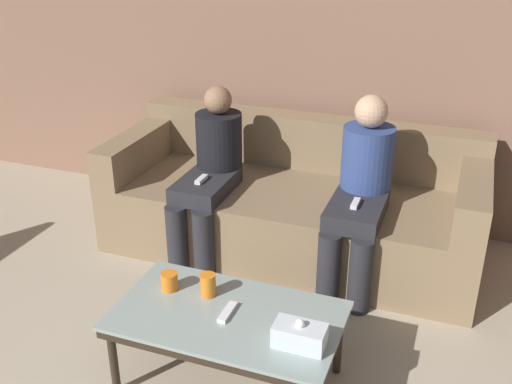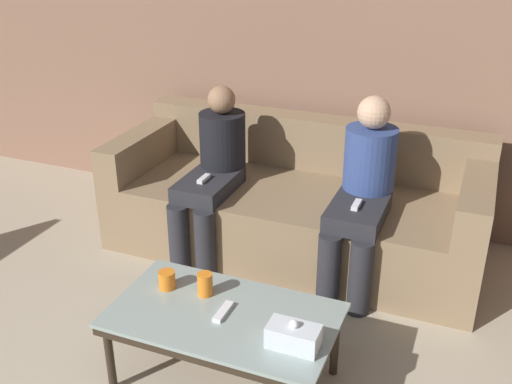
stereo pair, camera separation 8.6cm
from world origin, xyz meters
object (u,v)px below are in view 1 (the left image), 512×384
object	(u,v)px
game_remote	(228,312)
tissue_box	(300,335)
seated_person_mid_left	(361,189)
cup_near_left	(208,285)
couch	(293,205)
cup_near_right	(169,281)
coffee_table	(228,321)
seated_person_left_end	(211,170)

from	to	relation	value
game_remote	tissue_box	bearing A→B (deg)	-14.57
seated_person_mid_left	cup_near_left	bearing A→B (deg)	-116.80
couch	cup_near_right	xyz separation A→B (m)	(-0.23, -1.27, 0.13)
couch	game_remote	size ratio (longest dim) A/B	15.73
cup_near_left	cup_near_right	world-z (taller)	cup_near_left
couch	coffee_table	distance (m)	1.36
coffee_table	game_remote	size ratio (longest dim) A/B	6.89
seated_person_left_end	seated_person_mid_left	size ratio (longest dim) A/B	0.97
cup_near_right	game_remote	size ratio (longest dim) A/B	0.60
coffee_table	cup_near_left	xyz separation A→B (m)	(-0.14, 0.11, 0.10)
cup_near_right	game_remote	distance (m)	0.35
couch	seated_person_mid_left	size ratio (longest dim) A/B	2.12
game_remote	seated_person_left_end	world-z (taller)	seated_person_left_end
game_remote	seated_person_mid_left	distance (m)	1.20
seated_person_mid_left	cup_near_right	bearing A→B (deg)	-124.40
coffee_table	seated_person_left_end	size ratio (longest dim) A/B	0.96
coffee_table	cup_near_right	size ratio (longest dim) A/B	11.54
cup_near_left	seated_person_left_end	size ratio (longest dim) A/B	0.11
game_remote	seated_person_mid_left	xyz separation A→B (m)	(0.37, 1.12, 0.19)
coffee_table	seated_person_left_end	world-z (taller)	seated_person_left_end
cup_near_left	coffee_table	bearing A→B (deg)	-36.42
cup_near_right	tissue_box	world-z (taller)	tissue_box
coffee_table	couch	bearing A→B (deg)	94.40
coffee_table	cup_near_right	bearing A→B (deg)	165.67
cup_near_left	game_remote	distance (m)	0.18
coffee_table	game_remote	bearing A→B (deg)	82.87
cup_near_right	seated_person_mid_left	bearing A→B (deg)	55.60
tissue_box	cup_near_right	bearing A→B (deg)	165.55
tissue_box	seated_person_mid_left	size ratio (longest dim) A/B	0.20
coffee_table	tissue_box	distance (m)	0.39
cup_near_right	tissue_box	bearing A→B (deg)	-14.45
cup_near_right	game_remote	bearing A→B (deg)	-14.33
cup_near_right	game_remote	xyz separation A→B (m)	(0.34, -0.09, -0.03)
cup_near_left	cup_near_right	bearing A→B (deg)	-174.45
game_remote	seated_person_left_end	xyz separation A→B (m)	(-0.58, 1.11, 0.17)
coffee_table	seated_person_mid_left	world-z (taller)	seated_person_mid_left
cup_near_right	seated_person_left_end	distance (m)	1.06
cup_near_left	tissue_box	world-z (taller)	tissue_box
couch	seated_person_left_end	size ratio (longest dim) A/B	2.20
tissue_box	game_remote	world-z (taller)	tissue_box
coffee_table	seated_person_mid_left	size ratio (longest dim) A/B	0.93
cup_near_left	tissue_box	xyz separation A→B (m)	(0.51, -0.20, -0.01)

